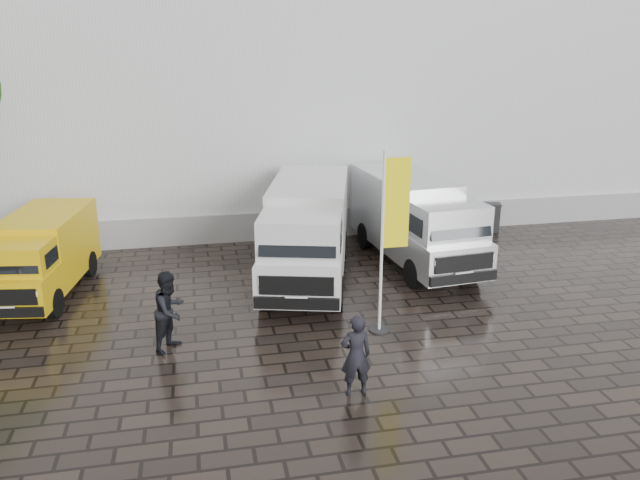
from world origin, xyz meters
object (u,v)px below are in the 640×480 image
Objects in this scene: van_white at (307,234)px; person_tent at (170,311)px; van_yellow at (41,258)px; wheelie_bin at (491,217)px; van_silver at (415,222)px; person_front at (356,355)px; flagpole at (390,235)px.

person_tent is (-3.81, -3.62, -0.46)m from van_white.
van_white reaches higher than person_tent.
wheelie_bin is (14.90, 3.31, -0.58)m from van_yellow.
van_silver is 3.60× the size of person_front.
van_white is at bearing -173.17° from van_silver.
van_white is at bearing -134.81° from wheelie_bin.
van_yellow is 0.77× the size of van_silver.
van_silver is 8.07m from person_front.
van_silver reaches higher than wheelie_bin.
flagpole is at bearing -122.63° from van_silver.
person_front is (-1.47, -2.64, -1.57)m from flagpole.
wheelie_bin is 0.55× the size of person_tent.
van_yellow is 15.27m from wheelie_bin.
person_tent is at bearing -127.83° from wheelie_bin.
person_front is (-0.20, -6.34, -0.54)m from van_white.
van_white is 1.05× the size of van_silver.
wheelie_bin is (7.56, 3.59, -0.88)m from van_white.
wheelie_bin is at bearing -22.13° from person_tent.
van_white reaches higher than van_yellow.
van_white is (7.34, -0.28, 0.31)m from van_yellow.
van_yellow is 5.26m from person_tent.
van_silver is 5.15m from flagpole.
person_front is 0.92× the size of person_tent.
person_tent is (-7.36, -4.41, -0.40)m from van_silver.
person_tent reaches higher than person_front.
van_silver is at bearing 27.72° from van_white.
van_white is at bearing 108.97° from flagpole.
person_tent is (-5.08, 0.08, -1.49)m from flagpole.
van_yellow is at bearing 77.58° from person_tent.
flagpole reaches higher than van_silver.
van_silver reaches higher than van_yellow.
van_white is 8.42m from wheelie_bin.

